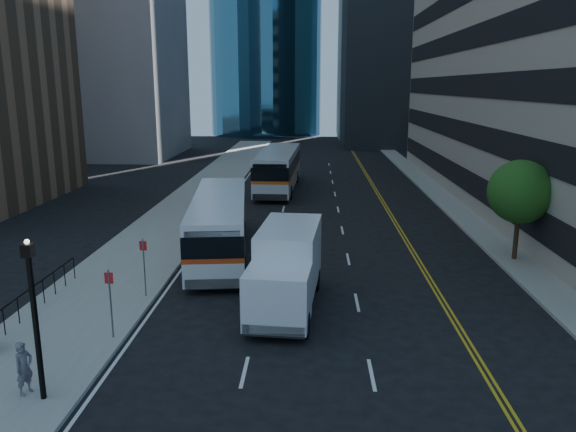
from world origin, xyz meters
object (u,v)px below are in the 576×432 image
at_px(pedestrian, 24,368).
at_px(bus_rear, 279,168).
at_px(box_truck, 287,268).
at_px(bus_front, 220,224).
at_px(lamp_post, 35,314).
at_px(street_tree, 520,192).

bearing_deg(pedestrian, bus_rear, 11.64).
height_order(box_truck, pedestrian, box_truck).
xyz_separation_m(bus_front, pedestrian, (-3.33, -14.25, -0.78)).
distance_m(lamp_post, pedestrian, 1.89).
bearing_deg(bus_front, bus_rear, 77.63).
height_order(lamp_post, pedestrian, lamp_post).
xyz_separation_m(bus_front, box_truck, (3.87, -7.15, -0.02)).
bearing_deg(bus_rear, lamp_post, -95.54).
height_order(bus_rear, box_truck, bus_rear).
height_order(street_tree, lamp_post, street_tree).
distance_m(lamp_post, box_truck, 9.90).
bearing_deg(street_tree, bus_rear, 123.82).
height_order(lamp_post, box_truck, lamp_post).
distance_m(bus_rear, box_truck, 26.63).
distance_m(street_tree, bus_front, 15.41).
xyz_separation_m(bus_front, bus_rear, (1.96, 19.41, 0.13)).
relative_size(bus_front, box_truck, 1.81).
distance_m(box_truck, pedestrian, 10.13).
bearing_deg(lamp_post, box_truck, 48.02).
bearing_deg(lamp_post, bus_front, 79.35).
bearing_deg(lamp_post, pedestrian, 159.34).
height_order(street_tree, box_truck, street_tree).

